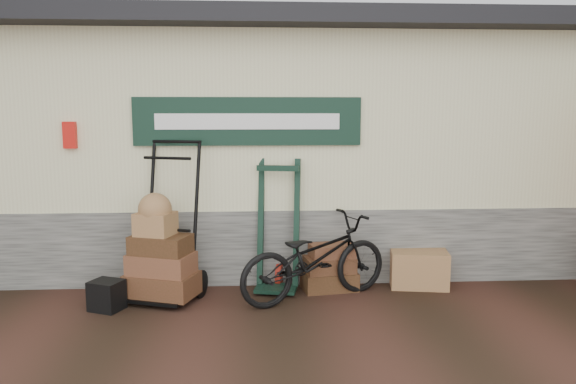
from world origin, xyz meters
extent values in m
plane|color=black|center=(0.00, 0.00, 0.00)|extent=(80.00, 80.00, 0.00)
cube|color=#4C4C47|center=(0.00, 2.75, 0.45)|extent=(14.00, 3.54, 0.90)
cube|color=beige|center=(0.00, 2.75, 1.95)|extent=(14.00, 3.50, 2.10)
cube|color=black|center=(0.00, 2.60, 3.10)|extent=(14.40, 4.10, 0.20)
cube|color=black|center=(-0.30, 0.97, 1.95)|extent=(2.60, 0.06, 0.55)
cube|color=white|center=(-0.30, 0.94, 1.95)|extent=(2.10, 0.01, 0.18)
cube|color=red|center=(-2.30, 0.97, 1.80)|extent=(0.14, 0.10, 0.30)
cube|color=brown|center=(1.71, 0.84, 0.22)|extent=(0.72, 0.53, 0.43)
cube|color=black|center=(-1.79, 0.25, 0.16)|extent=(0.40, 0.38, 0.31)
imported|color=black|center=(0.42, 0.44, 0.52)|extent=(1.32, 1.90, 1.05)
camera|label=1|loc=(-0.24, -5.51, 2.07)|focal=35.00mm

